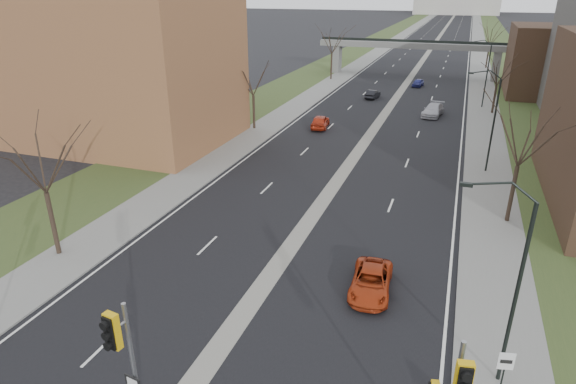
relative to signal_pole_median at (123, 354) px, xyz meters
The scene contains 25 objects.
road_surface 151.58m from the signal_pole_median, 89.83° to the left, with size 20.00×600.00×0.01m, color black.
median_strip 151.58m from the signal_pole_median, 89.83° to the left, with size 1.20×600.00×0.02m, color gray.
sidewalk_right 152.09m from the signal_pole_median, 85.30° to the left, with size 4.00×600.00×0.12m, color gray.
sidewalk_left 152.01m from the signal_pole_median, 94.36° to the left, with size 4.00×600.00×0.12m, color gray.
grass_verge_right 152.70m from the signal_pole_median, 83.05° to the left, with size 8.00×600.00×0.10m, color #32431F.
grass_verge_left 152.59m from the signal_pole_median, 96.60° to the left, with size 8.00×600.00×0.10m, color #32431F.
apartment_building 41.16m from the signal_pole_median, 129.02° to the left, with size 25.00×16.00×22.00m, color #92603A.
commercial_block_far 74.97m from the signal_pole_median, 72.57° to the left, with size 14.00×14.00×10.00m, color #442F1F.
pedestrian_bridge 81.53m from the signal_pole_median, 89.68° to the left, with size 34.00×3.00×6.45m.
streetlight_near 14.00m from the signal_pole_median, 33.31° to the left, with size 2.61×0.20×8.70m.
streetlight_mid 35.54m from the signal_pole_median, 71.15° to the left, with size 2.61×0.20×8.70m.
streetlight_far 60.68m from the signal_pole_median, 79.11° to the left, with size 2.61×0.20×8.70m.
tree_left_a 15.96m from the signal_pole_median, 142.79° to the left, with size 7.20×7.20×9.40m.
tree_left_b 41.52m from the signal_pole_median, 107.61° to the left, with size 6.75×6.75×8.81m.
tree_left_c 74.65m from the signal_pole_median, 99.68° to the left, with size 7.65×7.65×9.99m.
tree_right_a 27.22m from the signal_pole_median, 60.22° to the left, with size 7.20×7.20×9.40m.
tree_right_b 58.13m from the signal_pole_median, 76.61° to the left, with size 6.30×6.30×8.22m.
tree_right_c 97.50m from the signal_pole_median, 82.06° to the left, with size 7.65×7.65×9.99m.
signal_pole_median is the anchor object (origin of this frame).
speed_limit_sign 13.59m from the signal_pole_median, 25.64° to the left, with size 0.58×0.16×2.74m.
car_left_near 43.04m from the signal_pole_median, 97.43° to the left, with size 1.76×4.38×1.49m, color #B52D14.
car_left_far 60.75m from the signal_pole_median, 92.62° to the left, with size 1.30×3.73×1.23m, color black.
car_right_near 13.96m from the signal_pole_median, 63.26° to the left, with size 2.06×4.47×1.24m, color #A73111.
car_right_mid 53.21m from the signal_pole_median, 83.16° to the left, with size 2.09×5.14×1.49m, color #B0B1B9.
car_right_far 72.25m from the signal_pole_median, 87.97° to the left, with size 1.44×3.57×1.22m, color navy.
Camera 1 is at (8.76, -11.32, 15.05)m, focal length 30.00 mm.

